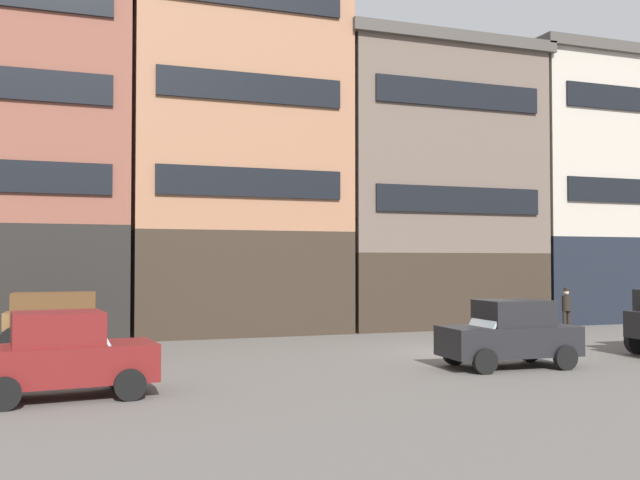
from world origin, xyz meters
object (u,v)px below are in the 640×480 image
cargo_wagon (52,321)px  pedestrian_officer (566,308)px  sedan_light (510,334)px  sedan_dark (63,355)px

cargo_wagon → pedestrian_officer: size_ratio=1.65×
sedan_light → pedestrian_officer: sedan_light is taller
cargo_wagon → sedan_light: 13.02m
sedan_dark → pedestrian_officer: (19.40, 8.18, 0.07)m
pedestrian_officer → cargo_wagon: bearing=-174.2°
cargo_wagon → sedan_light: cargo_wagon is taller
cargo_wagon → pedestrian_officer: 19.83m
sedan_light → pedestrian_officer: size_ratio=2.10×
sedan_dark → sedan_light: bearing=2.9°
cargo_wagon → sedan_dark: size_ratio=0.77×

